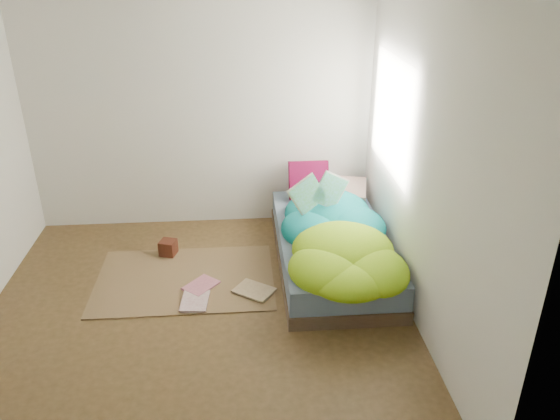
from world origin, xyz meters
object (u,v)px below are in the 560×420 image
at_px(wooden_box, 168,247).
at_px(floor_book_b, 192,282).
at_px(bed, 331,248).
at_px(floor_book_a, 181,301).
at_px(open_book, 320,183).
at_px(pillow_magenta, 309,180).

bearing_deg(wooden_box, floor_book_b, -63.96).
bearing_deg(bed, wooden_box, 169.62).
xyz_separation_m(bed, floor_book_a, (-1.37, -0.54, -0.14)).
height_order(open_book, wooden_box, open_book).
bearing_deg(open_book, bed, -38.88).
relative_size(pillow_magenta, open_book, 0.84).
bearing_deg(floor_book_a, pillow_magenta, 51.59).
height_order(open_book, floor_book_b, open_book).
distance_m(pillow_magenta, floor_book_b, 1.65).
distance_m(bed, wooden_box, 1.59).
distance_m(bed, pillow_magenta, 0.87).
xyz_separation_m(pillow_magenta, wooden_box, (-1.44, -0.49, -0.46)).
height_order(pillow_magenta, open_book, open_book).
relative_size(floor_book_a, floor_book_b, 1.06).
distance_m(bed, open_book, 0.67).
xyz_separation_m(open_book, floor_book_a, (-1.24, -0.59, -0.80)).
xyz_separation_m(pillow_magenta, floor_book_b, (-1.17, -1.04, -0.52)).
relative_size(bed, floor_book_a, 6.45).
bearing_deg(floor_book_a, floor_book_b, 80.78).
bearing_deg(wooden_box, open_book, -9.49).
xyz_separation_m(open_book, wooden_box, (-1.44, 0.24, -0.74)).
xyz_separation_m(open_book, floor_book_b, (-1.17, -0.30, -0.80)).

